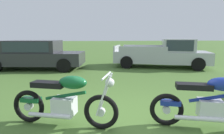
{
  "coord_description": "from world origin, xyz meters",
  "views": [
    {
      "loc": [
        -0.72,
        -3.39,
        1.65
      ],
      "look_at": [
        -0.04,
        2.34,
        0.71
      ],
      "focal_mm": 30.67,
      "sensor_mm": 36.0,
      "label": 1
    }
  ],
  "objects_px": {
    "motorcycle_blue": "(211,103)",
    "pickup_truck_silver": "(166,53)",
    "car_charcoal": "(35,53)",
    "motorcycle_green": "(64,101)"
  },
  "relations": [
    {
      "from": "motorcycle_blue",
      "to": "pickup_truck_silver",
      "type": "relative_size",
      "value": 0.39
    },
    {
      "from": "motorcycle_green",
      "to": "pickup_truck_silver",
      "type": "height_order",
      "value": "pickup_truck_silver"
    },
    {
      "from": "motorcycle_blue",
      "to": "car_charcoal",
      "type": "xyz_separation_m",
      "value": [
        -4.81,
        6.87,
        0.32
      ]
    },
    {
      "from": "motorcycle_green",
      "to": "motorcycle_blue",
      "type": "height_order",
      "value": "same"
    },
    {
      "from": "motorcycle_green",
      "to": "motorcycle_blue",
      "type": "distance_m",
      "value": 2.63
    },
    {
      "from": "motorcycle_blue",
      "to": "car_charcoal",
      "type": "relative_size",
      "value": 0.42
    },
    {
      "from": "motorcycle_blue",
      "to": "pickup_truck_silver",
      "type": "height_order",
      "value": "pickup_truck_silver"
    },
    {
      "from": "motorcycle_blue",
      "to": "motorcycle_green",
      "type": "bearing_deg",
      "value": -172.72
    },
    {
      "from": "motorcycle_green",
      "to": "car_charcoal",
      "type": "relative_size",
      "value": 0.42
    },
    {
      "from": "motorcycle_blue",
      "to": "pickup_truck_silver",
      "type": "xyz_separation_m",
      "value": [
        1.9,
        6.73,
        0.27
      ]
    }
  ]
}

